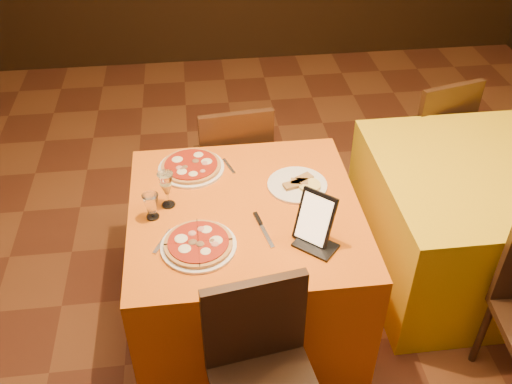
{
  "coord_description": "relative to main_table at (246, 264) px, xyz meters",
  "views": [
    {
      "loc": [
        -0.3,
        -1.8,
        2.48
      ],
      "look_at": [
        -0.05,
        0.25,
        0.86
      ],
      "focal_mm": 40.0,
      "sensor_mm": 36.0,
      "label": 1
    }
  ],
  "objects": [
    {
      "name": "fork_near",
      "position": [
        -0.39,
        -0.19,
        0.38
      ],
      "size": [
        0.09,
        0.15,
        0.01
      ],
      "primitive_type": "cube",
      "rotation": [
        0.0,
        0.0,
        1.11
      ],
      "color": "silver",
      "rests_on": "main_table"
    },
    {
      "name": "floor",
      "position": [
        0.1,
        -0.27,
        -0.38
      ],
      "size": [
        6.0,
        7.0,
        0.01
      ],
      "primitive_type": "cube",
      "color": "#5E2D19",
      "rests_on": "ground"
    },
    {
      "name": "chair_main_far",
      "position": [
        -0.0,
        0.8,
        0.08
      ],
      "size": [
        0.44,
        0.44,
        0.91
      ],
      "primitive_type": null,
      "rotation": [
        0.0,
        0.0,
        3.24
      ],
      "color": "black",
      "rests_on": "floor"
    },
    {
      "name": "fork_far",
      "position": [
        -0.05,
        0.35,
        0.38
      ],
      "size": [
        0.06,
        0.14,
        0.01
      ],
      "primitive_type": "cube",
      "rotation": [
        0.0,
        0.0,
        1.89
      ],
      "color": "silver",
      "rests_on": "main_table"
    },
    {
      "name": "water_glass",
      "position": [
        -0.43,
        -0.01,
        0.44
      ],
      "size": [
        0.07,
        0.07,
        0.13
      ],
      "primitive_type": null,
      "rotation": [
        0.0,
        0.0,
        -0.09
      ],
      "color": "white",
      "rests_on": "main_table"
    },
    {
      "name": "tablet",
      "position": [
        0.28,
        -0.25,
        0.49
      ],
      "size": [
        0.19,
        0.18,
        0.23
      ],
      "primitive_type": "cube",
      "rotation": [
        -0.35,
        0.0,
        -0.73
      ],
      "color": "black",
      "rests_on": "main_table"
    },
    {
      "name": "knife",
      "position": [
        0.07,
        -0.17,
        0.38
      ],
      "size": [
        0.07,
        0.23,
        0.01
      ],
      "primitive_type": "cube",
      "rotation": [
        0.0,
        0.0,
        1.78
      ],
      "color": "silver",
      "rests_on": "main_table"
    },
    {
      "name": "side_table",
      "position": [
        1.28,
        0.17,
        0.0
      ],
      "size": [
        1.1,
        1.1,
        0.75
      ],
      "primitive_type": "cube",
      "color": "#E3B40E",
      "rests_on": "floor"
    },
    {
      "name": "wine_glass",
      "position": [
        -0.36,
        0.07,
        0.47
      ],
      "size": [
        0.09,
        0.09,
        0.19
      ],
      "primitive_type": null,
      "rotation": [
        0.0,
        0.0,
        -0.22
      ],
      "color": "#F1E089",
      "rests_on": "main_table"
    },
    {
      "name": "pizza_far",
      "position": [
        -0.24,
        0.35,
        0.39
      ],
      "size": [
        0.34,
        0.34,
        0.03
      ],
      "rotation": [
        0.0,
        0.0,
        -0.43
      ],
      "color": "white",
      "rests_on": "main_table"
    },
    {
      "name": "main_table",
      "position": [
        0.0,
        0.0,
        0.0
      ],
      "size": [
        1.1,
        1.1,
        0.75
      ],
      "primitive_type": "cube",
      "color": "orange",
      "rests_on": "floor"
    },
    {
      "name": "chair_side_far",
      "position": [
        1.28,
        0.96,
        0.08
      ],
      "size": [
        0.47,
        0.47,
        0.91
      ],
      "primitive_type": null,
      "rotation": [
        0.0,
        0.0,
        3.39
      ],
      "color": "black",
      "rests_on": "floor"
    },
    {
      "name": "cutlet_dish",
      "position": [
        0.28,
        0.14,
        0.39
      ],
      "size": [
        0.3,
        0.3,
        0.03
      ],
      "rotation": [
        0.0,
        0.0,
        0.37
      ],
      "color": "white",
      "rests_on": "main_table"
    },
    {
      "name": "pizza_near",
      "position": [
        -0.23,
        -0.24,
        0.39
      ],
      "size": [
        0.33,
        0.33,
        0.03
      ],
      "rotation": [
        0.0,
        0.0,
        -0.17
      ],
      "color": "white",
      "rests_on": "main_table"
    }
  ]
}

